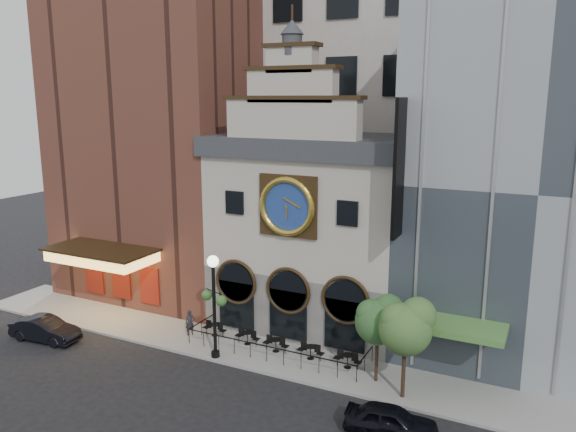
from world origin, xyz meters
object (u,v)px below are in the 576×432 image
(bistro_4, at_px, (347,360))
(tree_left, at_px, (379,318))
(lamppost, at_px, (214,295))
(tree_right, at_px, (407,325))
(bistro_0, at_px, (215,329))
(car_right, at_px, (391,421))
(bistro_1, at_px, (247,337))
(pedestrian, at_px, (190,323))
(bistro_2, at_px, (276,344))
(bistro_3, at_px, (311,351))
(car_left, at_px, (45,329))

(bistro_4, distance_m, tree_left, 3.59)
(bistro_4, xyz_separation_m, lamppost, (-7.20, -2.09, 3.24))
(tree_left, bearing_deg, tree_right, -29.99)
(bistro_0, height_order, car_right, car_right)
(bistro_0, bearing_deg, lamppost, -55.36)
(bistro_1, bearing_deg, tree_left, -5.52)
(bistro_4, height_order, pedestrian, pedestrian)
(bistro_0, height_order, tree_right, tree_right)
(bistro_2, xyz_separation_m, car_right, (8.27, -4.88, 0.09))
(bistro_4, height_order, tree_right, tree_right)
(lamppost, xyz_separation_m, tree_left, (9.08, 1.44, -0.25))
(bistro_4, bearing_deg, bistro_3, 178.18)
(car_left, height_order, pedestrian, pedestrian)
(bistro_4, xyz_separation_m, car_left, (-17.98, -4.61, 0.12))
(car_right, bearing_deg, pedestrian, 64.48)
(bistro_0, bearing_deg, car_right, -22.09)
(bistro_3, bearing_deg, bistro_2, -178.94)
(bistro_3, distance_m, tree_right, 6.88)
(car_left, relative_size, tree_left, 0.94)
(bistro_0, distance_m, bistro_3, 6.62)
(car_left, bearing_deg, bistro_4, -81.41)
(car_right, bearing_deg, tree_right, -2.51)
(bistro_2, bearing_deg, tree_left, -6.18)
(bistro_4, xyz_separation_m, pedestrian, (-10.30, -0.25, 0.33))
(bistro_1, bearing_deg, bistro_2, -3.39)
(car_left, xyz_separation_m, lamppost, (10.77, 2.51, 3.13))
(bistro_1, xyz_separation_m, tree_left, (8.29, -0.80, 2.99))
(car_right, xyz_separation_m, tree_right, (-0.28, 3.23, 3.22))
(lamppost, bearing_deg, bistro_4, 35.11)
(car_right, bearing_deg, lamppost, 68.48)
(bistro_4, distance_m, pedestrian, 10.31)
(bistro_4, relative_size, tree_left, 0.34)
(bistro_3, relative_size, bistro_4, 1.00)
(bistro_3, xyz_separation_m, bistro_4, (2.24, -0.07, 0.00))
(pedestrian, height_order, tree_right, tree_right)
(bistro_2, bearing_deg, bistro_1, 176.61)
(bistro_2, bearing_deg, car_right, -30.57)
(bistro_1, height_order, bistro_2, same)
(car_right, height_order, lamppost, lamppost)
(bistro_4, bearing_deg, bistro_2, 179.61)
(bistro_0, relative_size, pedestrian, 0.99)
(tree_right, bearing_deg, bistro_0, 171.21)
(bistro_0, xyz_separation_m, bistro_4, (8.86, -0.30, 0.00))
(bistro_0, bearing_deg, tree_right, -8.79)
(bistro_3, distance_m, bistro_4, 2.24)
(bistro_1, distance_m, bistro_4, 6.41)
(bistro_2, distance_m, bistro_3, 2.19)
(bistro_0, height_order, pedestrian, pedestrian)
(tree_right, bearing_deg, lamppost, -177.48)
(bistro_3, relative_size, lamppost, 0.26)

